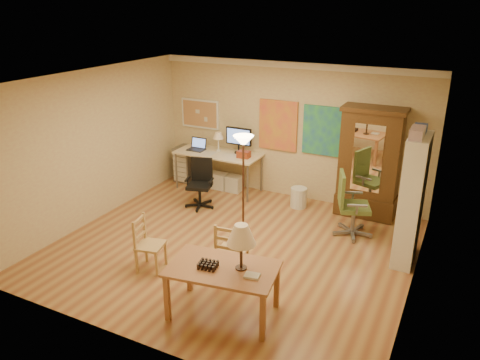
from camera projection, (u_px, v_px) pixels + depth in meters
The scene contains 16 objects.
floor at pixel (232, 248), 7.61m from camera, with size 5.50×5.50×0.00m, color brown.
crown_molding at pixel (292, 65), 8.72m from camera, with size 5.50×0.08×0.12m, color white.
corkboard at pixel (200, 114), 9.99m from camera, with size 0.90×0.04×0.62m, color tan.
art_panel_left at pixel (278, 125), 9.26m from camera, with size 0.80×0.04×1.00m, color gold.
art_panel_right at pixel (322, 131), 8.88m from camera, with size 0.75×0.04×0.95m, color #256797.
dining_table at pixel (229, 259), 5.73m from camera, with size 1.46×1.01×1.27m.
ladder_chair_back at pixel (231, 252), 6.65m from camera, with size 0.45×0.43×0.88m.
ladder_chair_left at pixel (149, 245), 6.89m from camera, with size 0.44×0.46×0.84m.
torchiere_lamp at pixel (243, 158), 7.37m from camera, with size 0.33×0.33×1.81m.
computer_desk at pixel (221, 167), 9.82m from camera, with size 1.79×0.78×1.35m.
office_chair_black at pixel (200, 194), 9.07m from camera, with size 0.58×0.58×0.95m.
office_chair_green at pixel (351, 219), 7.95m from camera, with size 0.69×0.69×1.12m.
drawer_cart at pixel (185, 164), 10.36m from camera, with size 0.38×0.46×0.77m.
armoire at pixel (369, 170), 8.48m from camera, with size 1.11×0.53×2.04m.
bookshelf at pixel (411, 201), 6.93m from camera, with size 0.30×0.79×1.99m.
wastebin at pixel (299, 197), 9.06m from camera, with size 0.31×0.31×0.39m, color silver.
Camera 1 is at (3.12, -5.94, 3.76)m, focal length 35.00 mm.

